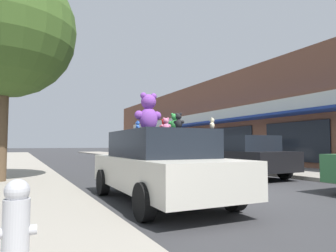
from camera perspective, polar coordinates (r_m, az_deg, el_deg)
name	(u,v)px	position (r m, az deg, el deg)	size (l,w,h in m)	color
ground_plane	(241,193)	(8.12, 13.68, -12.22)	(260.00, 260.00, 0.00)	#333335
storefront_row	(265,123)	(25.56, 18.07, 0.54)	(12.22, 40.07, 6.04)	brown
plush_art_car	(159,165)	(6.54, -1.68, -7.36)	(2.05, 4.58, 1.54)	beige
teddy_bear_giant	(148,113)	(6.84, -3.75, 2.54)	(0.65, 0.40, 0.88)	purple
teddy_bear_pink	(166,125)	(7.18, -0.42, 0.18)	(0.27, 0.19, 0.35)	pink
teddy_bear_cream	(212,123)	(5.85, 8.40, 0.48)	(0.15, 0.14, 0.22)	beige
teddy_bear_orange	(148,126)	(7.21, -3.90, 0.01)	(0.22, 0.20, 0.31)	orange
teddy_bear_black	(179,121)	(5.73, 2.03, 0.95)	(0.19, 0.22, 0.31)	black
teddy_bear_green	(175,122)	(6.08, 1.27, 0.83)	(0.25, 0.20, 0.34)	green
teddy_bear_blue	(138,126)	(6.55, -5.81, 0.02)	(0.12, 0.16, 0.22)	blue
teddy_bear_red	(164,126)	(7.40, -0.72, -0.01)	(0.25, 0.17, 0.33)	red
parked_car_far_center	(239,155)	(11.93, 13.36, -5.43)	(2.12, 4.31, 1.57)	black
parked_car_far_right	(161,151)	(17.89, -1.29, -4.87)	(1.92, 4.42, 1.66)	silver
street_tree	(5,29)	(11.00, -28.57, 15.87)	(4.26, 4.26, 6.82)	brown
fire_hydrant	(16,225)	(3.02, -26.96, -16.48)	(0.33, 0.22, 0.79)	#B2B2B7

